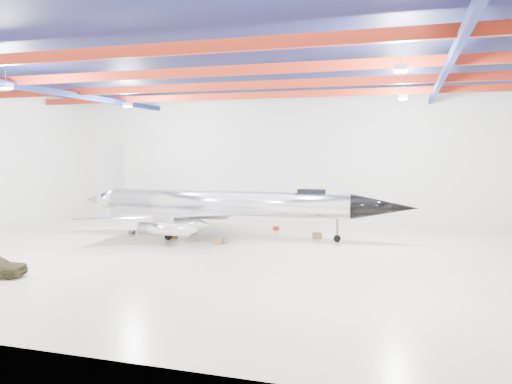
% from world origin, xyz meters
% --- Properties ---
extents(floor, '(40.00, 40.00, 0.00)m').
position_xyz_m(floor, '(0.00, 0.00, 0.00)').
color(floor, beige).
rests_on(floor, ground).
extents(wall_back, '(40.00, 0.00, 40.00)m').
position_xyz_m(wall_back, '(0.00, 15.00, 5.50)').
color(wall_back, silver).
rests_on(wall_back, floor).
extents(ceiling, '(40.00, 40.00, 0.00)m').
position_xyz_m(ceiling, '(0.00, 0.00, 11.00)').
color(ceiling, '#0A0F38').
rests_on(ceiling, wall_back).
extents(ceiling_structure, '(39.50, 29.50, 1.08)m').
position_xyz_m(ceiling_structure, '(0.00, 0.00, 10.32)').
color(ceiling_structure, maroon).
rests_on(ceiling_structure, ceiling).
extents(jet_aircraft, '(24.84, 14.73, 6.77)m').
position_xyz_m(jet_aircraft, '(-2.10, 5.86, 2.22)').
color(jet_aircraft, silver).
rests_on(jet_aircraft, floor).
extents(crate_ply, '(0.71, 0.64, 0.41)m').
position_xyz_m(crate_ply, '(-5.48, 4.31, 0.21)').
color(crate_ply, olive).
rests_on(crate_ply, floor).
extents(toolbox_red, '(0.48, 0.40, 0.32)m').
position_xyz_m(toolbox_red, '(0.69, 9.74, 0.16)').
color(toolbox_red, '#AA2711').
rests_on(toolbox_red, floor).
extents(engine_drum, '(0.48, 0.48, 0.38)m').
position_xyz_m(engine_drum, '(-1.28, 3.37, 0.19)').
color(engine_drum, '#59595B').
rests_on(engine_drum, floor).
extents(parts_bin, '(0.75, 0.68, 0.43)m').
position_xyz_m(parts_bin, '(4.37, 7.08, 0.22)').
color(parts_bin, olive).
rests_on(parts_bin, floor).
extents(crate_small, '(0.44, 0.36, 0.29)m').
position_xyz_m(crate_small, '(-9.28, 5.01, 0.14)').
color(crate_small, '#59595B').
rests_on(crate_small, floor).
extents(oil_barrel, '(0.57, 0.48, 0.37)m').
position_xyz_m(oil_barrel, '(-1.62, 3.12, 0.19)').
color(oil_barrel, olive).
rests_on(oil_barrel, floor).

